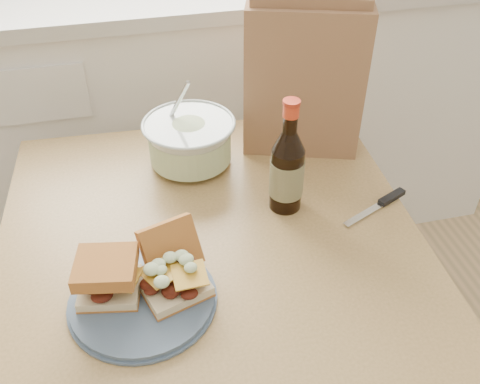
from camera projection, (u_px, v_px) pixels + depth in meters
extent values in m
cube|color=white|center=(165.00, 118.00, 1.93)|extent=(2.40, 0.60, 0.90)
cube|color=tan|center=(210.00, 240.00, 1.10)|extent=(0.89, 0.89, 0.04)
cube|color=tan|center=(69.00, 255.00, 1.55)|extent=(0.06, 0.06, 0.67)
cube|color=tan|center=(317.00, 224.00, 1.66)|extent=(0.06, 0.06, 0.67)
cylinder|color=#495D76|center=(143.00, 299.00, 0.94)|extent=(0.25, 0.25, 0.02)
cube|color=beige|center=(110.00, 288.00, 0.94)|extent=(0.12, 0.11, 0.02)
cube|color=gold|center=(107.00, 275.00, 0.92)|extent=(0.07, 0.07, 0.00)
cube|color=#BA6B31|center=(106.00, 267.00, 0.91)|extent=(0.12, 0.11, 0.03)
cube|color=beige|center=(174.00, 286.00, 0.94)|extent=(0.13, 0.13, 0.02)
cube|color=gold|center=(173.00, 272.00, 0.92)|extent=(0.08, 0.08, 0.00)
cube|color=#BA6B31|center=(170.00, 247.00, 0.97)|extent=(0.12, 0.10, 0.09)
cone|color=silver|center=(190.00, 143.00, 1.24)|extent=(0.21, 0.21, 0.11)
cylinder|color=beige|center=(190.00, 145.00, 1.25)|extent=(0.19, 0.19, 0.07)
torus|color=silver|center=(189.00, 123.00, 1.21)|extent=(0.22, 0.22, 0.01)
cylinder|color=silver|center=(177.00, 105.00, 1.21)|extent=(0.06, 0.07, 0.14)
cylinder|color=black|center=(286.00, 179.00, 1.11)|extent=(0.07, 0.07, 0.14)
cone|color=black|center=(289.00, 141.00, 1.05)|extent=(0.07, 0.07, 0.04)
cylinder|color=black|center=(291.00, 119.00, 1.02)|extent=(0.03, 0.03, 0.06)
cylinder|color=red|center=(291.00, 111.00, 1.01)|extent=(0.03, 0.03, 0.02)
cylinder|color=#AF3220|center=(292.00, 103.00, 1.00)|extent=(0.03, 0.03, 0.01)
cylinder|color=#2E3C1E|center=(287.00, 177.00, 1.11)|extent=(0.07, 0.07, 0.08)
cube|color=silver|center=(366.00, 213.00, 1.13)|extent=(0.12, 0.07, 0.00)
cube|color=black|center=(392.00, 197.00, 1.17)|extent=(0.07, 0.05, 0.01)
cube|color=#956A48|center=(304.00, 74.00, 1.25)|extent=(0.31, 0.25, 0.35)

